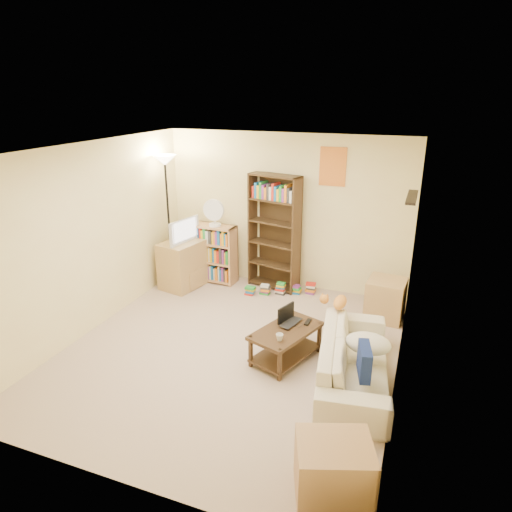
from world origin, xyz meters
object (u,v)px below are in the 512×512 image
object	(u,v)px
mug	(280,337)
side_table	(385,299)
tabby_cat	(337,302)
desk_fan	(214,213)
tall_bookshelf	(274,230)
tv_stand	(183,264)
sofa	(354,360)
floor_lamp	(166,183)
coffee_table	(286,340)
end_cabinet	(334,470)
television	(181,230)
laptop	(294,324)
short_bookshelf	(214,253)

from	to	relation	value
mug	side_table	xyz separation A→B (m)	(1.01, 1.80, -0.15)
tabby_cat	desk_fan	size ratio (longest dim) A/B	0.96
tall_bookshelf	tv_stand	bearing A→B (deg)	-147.36
sofa	mug	world-z (taller)	sofa
tall_bookshelf	sofa	bearing A→B (deg)	-39.00
tabby_cat	floor_lamp	distance (m)	3.37
coffee_table	tall_bookshelf	world-z (taller)	tall_bookshelf
coffee_table	side_table	distance (m)	1.84
mug	end_cabinet	size ratio (longest dim) A/B	0.15
desk_fan	tall_bookshelf	bearing A→B (deg)	9.30
coffee_table	floor_lamp	size ratio (longest dim) A/B	0.48
mug	television	distance (m)	2.92
laptop	short_bookshelf	distance (m)	2.62
tabby_cat	tv_stand	distance (m)	2.93
desk_fan	end_cabinet	size ratio (longest dim) A/B	0.76
television	tabby_cat	bearing A→B (deg)	-97.85
end_cabinet	short_bookshelf	bearing A→B (deg)	127.49
sofa	floor_lamp	bearing A→B (deg)	54.36
laptop	side_table	distance (m)	1.70
coffee_table	floor_lamp	bearing A→B (deg)	167.87
laptop	side_table	xyz separation A→B (m)	(0.95, 1.40, -0.13)
tall_bookshelf	floor_lamp	size ratio (longest dim) A/B	0.87
laptop	television	size ratio (longest dim) A/B	0.57
tabby_cat	side_table	world-z (taller)	tabby_cat
sofa	short_bookshelf	bearing A→B (deg)	44.59
tabby_cat	laptop	bearing A→B (deg)	-138.39
coffee_table	desk_fan	distance (m)	2.77
sofa	desk_fan	xyz separation A→B (m)	(-2.66, 2.01, 0.95)
mug	floor_lamp	xyz separation A→B (m)	(-2.51, 1.85, 1.27)
desk_fan	side_table	bearing A→B (deg)	-6.51
side_table	end_cabinet	xyz separation A→B (m)	(-0.07, -3.30, -0.04)
sofa	television	xyz separation A→B (m)	(-3.09, 1.68, 0.70)
laptop	tabby_cat	bearing A→B (deg)	-32.96
television	side_table	distance (m)	3.33
sofa	mug	size ratio (longest dim) A/B	21.83
tall_bookshelf	desk_fan	world-z (taller)	tall_bookshelf
mug	tabby_cat	bearing A→B (deg)	57.90
desk_fan	side_table	xyz separation A→B (m)	(2.83, -0.32, -0.94)
television	laptop	bearing A→B (deg)	-108.83
floor_lamp	side_table	xyz separation A→B (m)	(3.52, -0.05, -1.43)
mug	tall_bookshelf	world-z (taller)	tall_bookshelf
tv_stand	side_table	bearing A→B (deg)	12.30
sofa	tabby_cat	bearing A→B (deg)	18.61
tabby_cat	short_bookshelf	size ratio (longest dim) A/B	0.44
mug	laptop	bearing A→B (deg)	81.53
laptop	desk_fan	bearing A→B (deg)	62.97
sofa	end_cabinet	world-z (taller)	sofa
side_table	tv_stand	bearing A→B (deg)	-179.78
tall_bookshelf	short_bookshelf	world-z (taller)	tall_bookshelf
television	side_table	xyz separation A→B (m)	(3.26, 0.01, -0.68)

